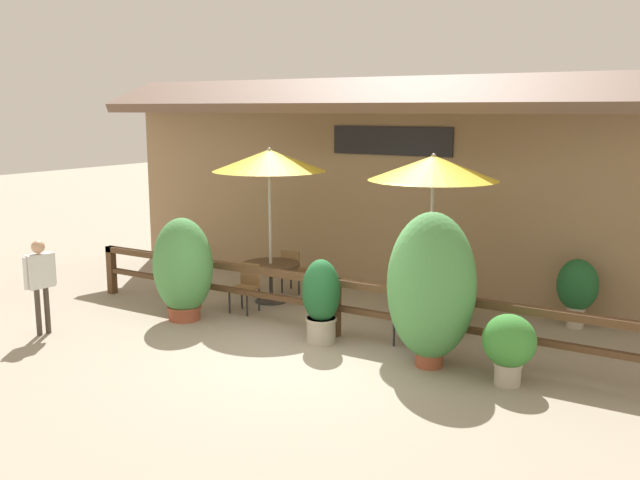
# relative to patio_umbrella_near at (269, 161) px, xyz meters

# --- Properties ---
(ground_plane) EXTENTS (60.00, 60.00, 0.00)m
(ground_plane) POSITION_rel_patio_umbrella_near_xyz_m (2.10, -2.20, -2.67)
(ground_plane) COLOR #9E937F
(building_facade) EXTENTS (14.28, 1.49, 4.23)m
(building_facade) POSITION_rel_patio_umbrella_near_xyz_m (2.09, 1.90, -0.50)
(building_facade) COLOR #997A56
(building_facade) RESTS_ON ground
(patio_railing) EXTENTS (10.40, 0.14, 0.95)m
(patio_railing) POSITION_rel_patio_umbrella_near_xyz_m (2.10, -1.15, -1.97)
(patio_railing) COLOR brown
(patio_railing) RESTS_ON ground
(patio_umbrella_near) EXTENTS (2.10, 2.10, 2.91)m
(patio_umbrella_near) POSITION_rel_patio_umbrella_near_xyz_m (0.00, 0.00, 0.00)
(patio_umbrella_near) COLOR #B7B2A8
(patio_umbrella_near) RESTS_ON ground
(dining_table_near) EXTENTS (1.10, 1.10, 0.74)m
(dining_table_near) POSITION_rel_patio_umbrella_near_xyz_m (0.00, -0.00, -2.07)
(dining_table_near) COLOR #4C3826
(dining_table_near) RESTS_ON ground
(chair_near_streetside) EXTENTS (0.44, 0.44, 0.87)m
(chair_near_streetside) POSITION_rel_patio_umbrella_near_xyz_m (0.01, -0.77, -2.18)
(chair_near_streetside) COLOR olive
(chair_near_streetside) RESTS_ON ground
(chair_near_wallside) EXTENTS (0.46, 0.46, 0.87)m
(chair_near_wallside) POSITION_rel_patio_umbrella_near_xyz_m (-0.01, 0.77, -2.18)
(chair_near_wallside) COLOR olive
(chair_near_wallside) RESTS_ON ground
(patio_umbrella_middle) EXTENTS (2.10, 2.10, 2.91)m
(patio_umbrella_middle) POSITION_rel_patio_umbrella_near_xyz_m (3.23, -0.01, 0.00)
(patio_umbrella_middle) COLOR #B7B2A8
(patio_umbrella_middle) RESTS_ON ground
(dining_table_middle) EXTENTS (1.10, 1.10, 0.74)m
(dining_table_middle) POSITION_rel_patio_umbrella_near_xyz_m (3.23, -0.01, -2.07)
(dining_table_middle) COLOR #4C3826
(dining_table_middle) RESTS_ON ground
(chair_middle_streetside) EXTENTS (0.48, 0.48, 0.87)m
(chair_middle_streetside) POSITION_rel_patio_umbrella_near_xyz_m (3.28, -0.85, -2.18)
(chair_middle_streetside) COLOR olive
(chair_middle_streetside) RESTS_ON ground
(chair_middle_wallside) EXTENTS (0.46, 0.46, 0.87)m
(chair_middle_wallside) POSITION_rel_patio_umbrella_near_xyz_m (3.30, 0.82, -2.18)
(chair_middle_wallside) COLOR olive
(chair_middle_wallside) RESTS_ON ground
(potted_plant_tall_tropical) EXTENTS (0.61, 0.55, 1.34)m
(potted_plant_tall_tropical) POSITION_rel_patio_umbrella_near_xyz_m (2.09, -1.57, -1.97)
(potted_plant_tall_tropical) COLOR #B7AD99
(potted_plant_tall_tropical) RESTS_ON ground
(potted_plant_broad_leaf) EXTENTS (1.26, 1.14, 2.22)m
(potted_plant_broad_leaf) POSITION_rel_patio_umbrella_near_xyz_m (3.92, -1.63, -1.51)
(potted_plant_broad_leaf) COLOR #9E4C33
(potted_plant_broad_leaf) RESTS_ON ground
(potted_plant_small_flowering) EXTENTS (0.71, 0.64, 0.96)m
(potted_plant_small_flowering) POSITION_rel_patio_umbrella_near_xyz_m (5.09, -1.73, -2.11)
(potted_plant_small_flowering) COLOR #B7AD99
(potted_plant_small_flowering) RESTS_ON ground
(potted_plant_corner_fern) EXTENTS (1.07, 0.96, 1.78)m
(potted_plant_corner_fern) POSITION_rel_patio_umbrella_near_xyz_m (-0.60, -1.74, -1.76)
(potted_plant_corner_fern) COLOR #9E4C33
(potted_plant_corner_fern) RESTS_ON ground
(potted_plant_entrance_palm) EXTENTS (0.67, 0.61, 1.17)m
(potted_plant_entrance_palm) POSITION_rel_patio_umbrella_near_xyz_m (5.28, 1.35, -1.98)
(potted_plant_entrance_palm) COLOR #B7AD99
(potted_plant_entrance_palm) RESTS_ON ground
(pedestrian) EXTENTS (0.25, 0.54, 1.55)m
(pedestrian) POSITION_rel_patio_umbrella_near_xyz_m (-1.98, -3.56, -1.67)
(pedestrian) COLOR #42382D
(pedestrian) RESTS_ON ground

